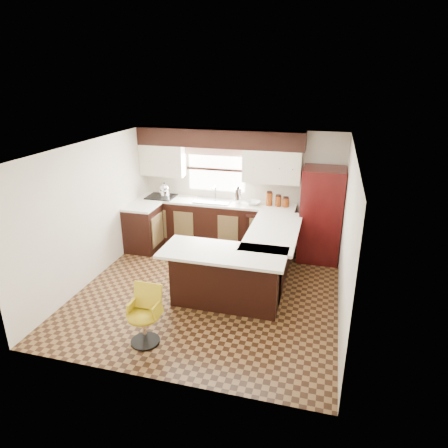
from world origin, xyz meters
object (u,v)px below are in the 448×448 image
(refrigerator, at_px, (321,215))
(peninsula_return, at_px, (226,278))
(bar_chair, at_px, (143,317))
(peninsula_long, at_px, (269,256))

(refrigerator, bearing_deg, peninsula_return, -122.21)
(refrigerator, xyz_separation_m, bar_chair, (-2.13, -3.33, -0.49))
(refrigerator, height_order, bar_chair, refrigerator)
(bar_chair, bearing_deg, peninsula_return, 57.43)
(refrigerator, relative_size, bar_chair, 2.22)
(refrigerator, distance_m, bar_chair, 3.98)
(peninsula_return, height_order, bar_chair, peninsula_return)
(peninsula_long, bearing_deg, peninsula_return, -118.30)
(peninsula_long, bearing_deg, refrigerator, 54.64)
(peninsula_return, bearing_deg, refrigerator, 57.79)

